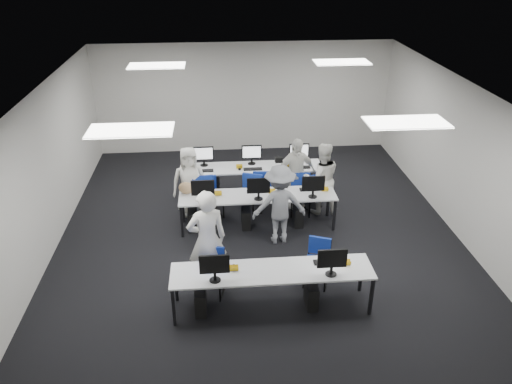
{
  "coord_description": "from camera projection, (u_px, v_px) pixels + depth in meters",
  "views": [
    {
      "loc": [
        -0.8,
        -8.79,
        5.4
      ],
      "look_at": [
        -0.07,
        -0.19,
        1.0
      ],
      "focal_mm": 35.0,
      "sensor_mm": 36.0,
      "label": 1
    }
  ],
  "objects": [
    {
      "name": "equipment_front",
      "position": [
        260.0,
        291.0,
        7.99
      ],
      "size": [
        2.51,
        0.41,
        1.19
      ],
      "color": "#0D22AD",
      "rests_on": "desk_front"
    },
    {
      "name": "equipment_mid",
      "position": [
        249.0,
        212.0,
        10.3
      ],
      "size": [
        2.91,
        0.41,
        1.19
      ],
      "color": "white",
      "rests_on": "desk_mid"
    },
    {
      "name": "chair_6",
      "position": [
        255.0,
        196.0,
        11.05
      ],
      "size": [
        0.6,
        0.62,
        0.93
      ],
      "rotation": [
        0.0,
        0.0,
        -0.35
      ],
      "color": "navy",
      "rests_on": "ground"
    },
    {
      "name": "chair_3",
      "position": [
        263.0,
        202.0,
        10.81
      ],
      "size": [
        0.51,
        0.54,
        0.93
      ],
      "rotation": [
        0.0,
        0.0,
        -0.11
      ],
      "color": "navy",
      "rests_on": "ground"
    },
    {
      "name": "photographer",
      "position": [
        280.0,
        205.0,
        9.62
      ],
      "size": [
        1.09,
        0.67,
        1.63
      ],
      "primitive_type": "imported",
      "rotation": [
        0.0,
        0.0,
        3.21
      ],
      "color": "gray",
      "rests_on": "ground"
    },
    {
      "name": "chair_4",
      "position": [
        300.0,
        201.0,
        10.88
      ],
      "size": [
        0.48,
        0.52,
        0.88
      ],
      "rotation": [
        0.0,
        0.0,
        -0.12
      ],
      "color": "navy",
      "rests_on": "ground"
    },
    {
      "name": "chair_0",
      "position": [
        212.0,
        280.0,
        8.41
      ],
      "size": [
        0.49,
        0.52,
        0.82
      ],
      "rotation": [
        0.0,
        0.0,
        -0.24
      ],
      "color": "navy",
      "rests_on": "ground"
    },
    {
      "name": "chair_2",
      "position": [
        211.0,
        204.0,
        10.77
      ],
      "size": [
        0.56,
        0.58,
        0.86
      ],
      "rotation": [
        0.0,
        0.0,
        0.38
      ],
      "color": "navy",
      "rests_on": "ground"
    },
    {
      "name": "chair_5",
      "position": [
        203.0,
        199.0,
        10.92
      ],
      "size": [
        0.53,
        0.57,
        0.95
      ],
      "rotation": [
        0.0,
        0.0,
        0.14
      ],
      "color": "navy",
      "rests_on": "ground"
    },
    {
      "name": "desk_front",
      "position": [
        272.0,
        273.0,
        7.88
      ],
      "size": [
        3.2,
        0.7,
        0.73
      ],
      "color": "silver",
      "rests_on": "ground"
    },
    {
      "name": "ceiling_panels",
      "position": [
        259.0,
        89.0,
        8.96
      ],
      "size": [
        5.2,
        4.6,
        0.02
      ],
      "color": "white",
      "rests_on": "room"
    },
    {
      "name": "desk_mid",
      "position": [
        258.0,
        197.0,
        10.18
      ],
      "size": [
        3.2,
        0.7,
        0.73
      ],
      "color": "silver",
      "rests_on": "ground"
    },
    {
      "name": "student_0",
      "position": [
        207.0,
        240.0,
        8.31
      ],
      "size": [
        0.75,
        0.59,
        1.83
      ],
      "primitive_type": "imported",
      "rotation": [
        0.0,
        0.0,
        3.39
      ],
      "color": "silver",
      "rests_on": "ground"
    },
    {
      "name": "student_3",
      "position": [
        295.0,
        173.0,
        10.91
      ],
      "size": [
        1.01,
        0.63,
        1.61
      ],
      "primitive_type": "imported",
      "rotation": [
        0.0,
        0.0,
        0.27
      ],
      "color": "silver",
      "rests_on": "ground"
    },
    {
      "name": "student_1",
      "position": [
        321.0,
        179.0,
        10.68
      ],
      "size": [
        0.8,
        0.63,
        1.61
      ],
      "primitive_type": "imported",
      "rotation": [
        0.0,
        0.0,
        3.17
      ],
      "color": "silver",
      "rests_on": "ground"
    },
    {
      "name": "equipment_back",
      "position": [
        260.0,
        181.0,
        11.6
      ],
      "size": [
        2.91,
        0.41,
        1.19
      ],
      "color": "white",
      "rests_on": "desk_back"
    },
    {
      "name": "student_2",
      "position": [
        190.0,
        181.0,
        10.64
      ],
      "size": [
        0.81,
        0.58,
        1.53
      ],
      "primitive_type": "imported",
      "rotation": [
        0.0,
        0.0,
        0.14
      ],
      "color": "silver",
      "rests_on": "ground"
    },
    {
      "name": "desk_back",
      "position": [
        252.0,
        169.0,
        11.42
      ],
      "size": [
        3.2,
        0.7,
        0.73
      ],
      "color": "silver",
      "rests_on": "ground"
    },
    {
      "name": "chair_7",
      "position": [
        311.0,
        194.0,
        11.2
      ],
      "size": [
        0.51,
        0.54,
        0.82
      ],
      "rotation": [
        0.0,
        0.0,
        0.3
      ],
      "color": "navy",
      "rests_on": "ground"
    },
    {
      "name": "dslr_camera",
      "position": [
        279.0,
        160.0,
        9.38
      ],
      "size": [
        0.15,
        0.19,
        0.1
      ],
      "primitive_type": "cube",
      "rotation": [
        0.0,
        0.0,
        3.21
      ],
      "color": "black",
      "rests_on": "photographer"
    },
    {
      "name": "room",
      "position": [
        259.0,
        164.0,
        9.63
      ],
      "size": [
        9.0,
        9.02,
        3.0
      ],
      "color": "black",
      "rests_on": "ground"
    },
    {
      "name": "chair_1",
      "position": [
        317.0,
        270.0,
        8.65
      ],
      "size": [
        0.54,
        0.56,
        0.83
      ],
      "rotation": [
        0.0,
        0.0,
        -0.37
      ],
      "color": "navy",
      "rests_on": "ground"
    },
    {
      "name": "handbag",
      "position": [
        186.0,
        188.0,
        10.16
      ],
      "size": [
        0.34,
        0.25,
        0.25
      ],
      "primitive_type": "ellipsoid",
      "rotation": [
        0.0,
        0.0,
        -0.17
      ],
      "color": "#9A7D4F",
      "rests_on": "desk_mid"
    }
  ]
}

